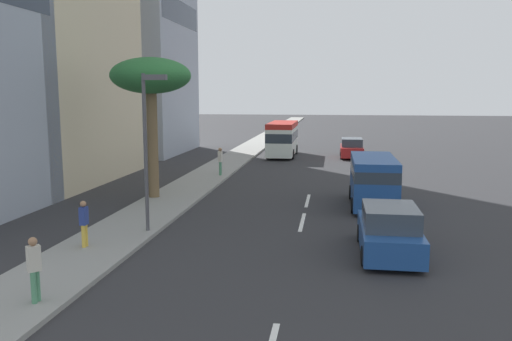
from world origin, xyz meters
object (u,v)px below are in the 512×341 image
object	(u,v)px
pedestrian_near_lamp	(220,160)
street_lamp	(148,133)
pedestrian_mid_block	(84,222)
van_lead	(373,178)
car_third	(389,231)
pedestrian_by_tree	(34,267)
car_second	(352,148)
palm_tree	(151,79)
minibus_fourth	(283,138)

from	to	relation	value
pedestrian_near_lamp	street_lamp	world-z (taller)	street_lamp
street_lamp	pedestrian_mid_block	bearing A→B (deg)	148.16
van_lead	pedestrian_near_lamp	distance (m)	11.87
pedestrian_near_lamp	pedestrian_mid_block	distance (m)	16.45
car_third	pedestrian_by_tree	bearing A→B (deg)	122.20
van_lead	pedestrian_mid_block	distance (m)	13.65
car_second	palm_tree	xyz separation A→B (m)	(-19.58, 10.62, 5.33)
car_third	minibus_fourth	distance (m)	28.12
van_lead	palm_tree	world-z (taller)	palm_tree
minibus_fourth	pedestrian_near_lamp	bearing A→B (deg)	-13.32
pedestrian_by_tree	street_lamp	world-z (taller)	street_lamp
car_third	pedestrian_mid_block	world-z (taller)	pedestrian_mid_block
car_second	minibus_fourth	size ratio (longest dim) A/B	0.65
van_lead	pedestrian_near_lamp	xyz separation A→B (m)	(7.53, 9.17, -0.22)
car_third	palm_tree	world-z (taller)	palm_tree
van_lead	pedestrian_by_tree	size ratio (longest dim) A/B	3.14
pedestrian_near_lamp	palm_tree	xyz separation A→B (m)	(-7.56, 1.83, 4.97)
van_lead	pedestrian_by_tree	world-z (taller)	van_lead
car_third	pedestrian_mid_block	bearing A→B (deg)	96.22
car_third	palm_tree	size ratio (longest dim) A/B	0.63
car_third	pedestrian_near_lamp	distance (m)	17.82
car_third	street_lamp	xyz separation A→B (m)	(1.29, 8.87, 3.12)
car_second	street_lamp	xyz separation A→B (m)	(-26.00, 8.49, 3.13)
car_third	pedestrian_mid_block	xyz separation A→B (m)	(-1.13, 10.37, 0.23)
minibus_fourth	palm_tree	distance (m)	20.73
car_second	minibus_fourth	world-z (taller)	minibus_fourth
van_lead	pedestrian_near_lamp	bearing A→B (deg)	50.61
palm_tree	car_third	bearing A→B (deg)	-125.04
palm_tree	minibus_fourth	bearing A→B (deg)	-13.42
pedestrian_mid_block	pedestrian_by_tree	world-z (taller)	pedestrian_by_tree
van_lead	car_third	size ratio (longest dim) A/B	1.20
van_lead	car_third	xyz separation A→B (m)	(-7.74, 0.00, -0.57)
car_third	palm_tree	xyz separation A→B (m)	(7.71, 11.00, 5.32)
car_second	palm_tree	world-z (taller)	palm_tree
car_third	minibus_fourth	size ratio (longest dim) A/B	0.64
car_second	pedestrian_mid_block	distance (m)	30.13
car_second	pedestrian_mid_block	world-z (taller)	pedestrian_mid_block
van_lead	street_lamp	xyz separation A→B (m)	(-6.45, 8.87, 2.55)
minibus_fourth	street_lamp	size ratio (longest dim) A/B	1.16
minibus_fourth	pedestrian_near_lamp	world-z (taller)	minibus_fourth
car_second	pedestrian_mid_block	bearing A→B (deg)	160.63
pedestrian_mid_block	car_third	bearing A→B (deg)	-86.73
car_second	pedestrian_mid_block	xyz separation A→B (m)	(-28.43, 10.00, 0.25)
palm_tree	car_second	bearing A→B (deg)	-28.48
pedestrian_mid_block	street_lamp	distance (m)	4.05
pedestrian_near_lamp	palm_tree	size ratio (longest dim) A/B	0.25
pedestrian_by_tree	pedestrian_near_lamp	bearing A→B (deg)	43.84
pedestrian_mid_block	street_lamp	world-z (taller)	street_lamp
pedestrian_near_lamp	palm_tree	bearing A→B (deg)	176.42
pedestrian_by_tree	palm_tree	bearing A→B (deg)	51.28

